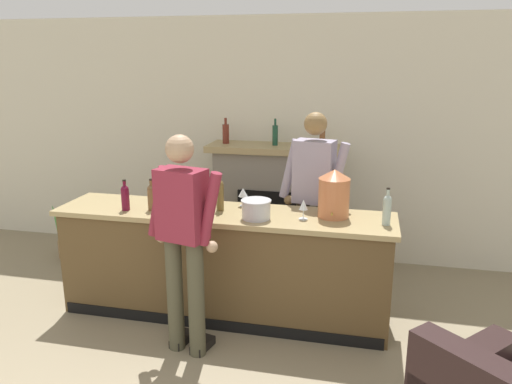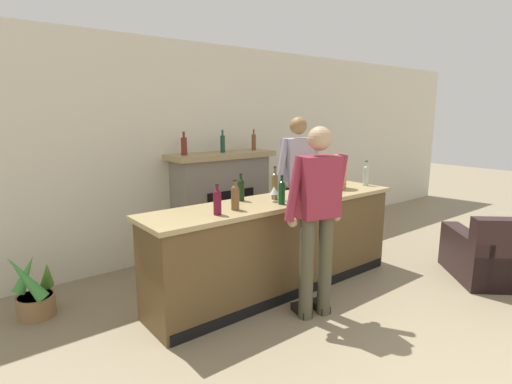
# 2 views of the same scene
# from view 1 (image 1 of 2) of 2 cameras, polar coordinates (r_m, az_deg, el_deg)

# --- Properties ---
(wall_back_panel) EXTENTS (12.00, 0.07, 2.75)m
(wall_back_panel) POSITION_cam_1_polar(r_m,az_deg,el_deg) (5.82, 0.91, 6.01)
(wall_back_panel) COLOR beige
(wall_back_panel) RESTS_ON ground_plane
(bar_counter) EXTENTS (2.98, 0.65, 0.99)m
(bar_counter) POSITION_cam_1_polar(r_m,az_deg,el_deg) (4.54, -3.72, -8.20)
(bar_counter) COLOR brown
(bar_counter) RESTS_ON ground_plane
(fireplace_stone) EXTENTS (1.45, 0.52, 1.65)m
(fireplace_stone) POSITION_cam_1_polar(r_m,az_deg,el_deg) (5.68, 1.96, -1.28)
(fireplace_stone) COLOR gray
(fireplace_stone) RESTS_ON ground_plane
(potted_plant_corner) EXTENTS (0.45, 0.48, 0.67)m
(potted_plant_corner) POSITION_cam_1_polar(r_m,az_deg,el_deg) (6.33, -20.37, -4.88)
(potted_plant_corner) COLOR olive
(potted_plant_corner) RESTS_ON ground_plane
(person_customer) EXTENTS (0.65, 0.37, 1.75)m
(person_customer) POSITION_cam_1_polar(r_m,az_deg,el_deg) (3.84, -8.29, -5.09)
(person_customer) COLOR #494632
(person_customer) RESTS_ON ground_plane
(person_bartender) EXTENTS (0.65, 0.36, 1.82)m
(person_bartender) POSITION_cam_1_polar(r_m,az_deg,el_deg) (4.68, 6.55, -0.80)
(person_bartender) COLOR #4C4636
(person_bartender) RESTS_ON ground_plane
(copper_dispenser) EXTENTS (0.27, 0.30, 0.41)m
(copper_dispenser) POSITION_cam_1_polar(r_m,az_deg,el_deg) (4.22, 8.90, -0.13)
(copper_dispenser) COLOR #C06E44
(copper_dispenser) RESTS_ON bar_counter
(ice_bucket_steel) EXTENTS (0.25, 0.25, 0.16)m
(ice_bucket_steel) POSITION_cam_1_polar(r_m,az_deg,el_deg) (4.16, 0.01, -1.98)
(ice_bucket_steel) COLOR silver
(ice_bucket_steel) RESTS_ON bar_counter
(wine_bottle_cabernet_heavy) EXTENTS (0.07, 0.07, 0.29)m
(wine_bottle_cabernet_heavy) POSITION_cam_1_polar(r_m,az_deg,el_deg) (4.21, -6.22, -1.18)
(wine_bottle_cabernet_heavy) COLOR #0E441E
(wine_bottle_cabernet_heavy) RESTS_ON bar_counter
(wine_bottle_rose_blush) EXTENTS (0.07, 0.07, 0.28)m
(wine_bottle_rose_blush) POSITION_cam_1_polar(r_m,az_deg,el_deg) (4.53, -14.73, -0.49)
(wine_bottle_rose_blush) COLOR maroon
(wine_bottle_rose_blush) RESTS_ON bar_counter
(wine_bottle_riesling_slim) EXTENTS (0.07, 0.07, 0.28)m
(wine_bottle_riesling_slim) POSITION_cam_1_polar(r_m,az_deg,el_deg) (4.62, -7.29, 0.22)
(wine_bottle_riesling_slim) COLOR black
(wine_bottle_riesling_slim) RESTS_ON bar_counter
(wine_bottle_merlot_tall) EXTENTS (0.07, 0.07, 0.34)m
(wine_bottle_merlot_tall) POSITION_cam_1_polar(r_m,az_deg,el_deg) (4.37, -4.14, -0.21)
(wine_bottle_merlot_tall) COLOR brown
(wine_bottle_merlot_tall) RESTS_ON bar_counter
(wine_bottle_burgundy_dark) EXTENTS (0.07, 0.07, 0.31)m
(wine_bottle_burgundy_dark) POSITION_cam_1_polar(r_m,az_deg,el_deg) (4.12, 14.74, -1.84)
(wine_bottle_burgundy_dark) COLOR #A4B9AF
(wine_bottle_burgundy_dark) RESTS_ON bar_counter
(wine_bottle_chardonnay_pale) EXTENTS (0.08, 0.08, 0.28)m
(wine_bottle_chardonnay_pale) POSITION_cam_1_polar(r_m,az_deg,el_deg) (4.47, -11.82, -0.45)
(wine_bottle_chardonnay_pale) COLOR brown
(wine_bottle_chardonnay_pale) RESTS_ON bar_counter
(wine_glass_back_row) EXTENTS (0.09, 0.09, 0.16)m
(wine_glass_back_row) POSITION_cam_1_polar(r_m,az_deg,el_deg) (4.33, -5.47, -0.93)
(wine_glass_back_row) COLOR silver
(wine_glass_back_row) RESTS_ON bar_counter
(wine_glass_by_dispenser) EXTENTS (0.09, 0.09, 0.17)m
(wine_glass_by_dispenser) POSITION_cam_1_polar(r_m,az_deg,el_deg) (4.50, -1.49, -0.10)
(wine_glass_by_dispenser) COLOR silver
(wine_glass_by_dispenser) RESTS_ON bar_counter
(wine_glass_near_bucket) EXTENTS (0.08, 0.08, 0.17)m
(wine_glass_near_bucket) POSITION_cam_1_polar(r_m,az_deg,el_deg) (4.14, 5.45, -1.57)
(wine_glass_near_bucket) COLOR silver
(wine_glass_near_bucket) RESTS_ON bar_counter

